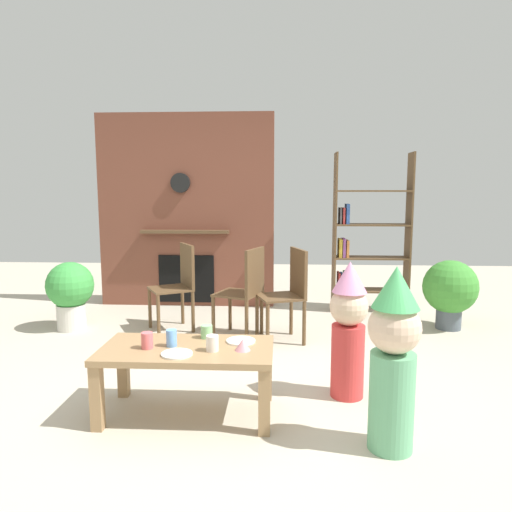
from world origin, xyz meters
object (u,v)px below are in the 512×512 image
Objects in this scene: paper_cup_center at (172,338)px; dining_chair_middle at (246,287)px; paper_cup_far_left at (212,343)px; child_with_cone_hat at (393,354)px; paper_plate_rear at (177,354)px; birthday_cake_slice at (243,345)px; paper_cup_near_left at (147,340)px; paper_cup_near_right at (207,332)px; paper_plate_front at (241,341)px; potted_plant_tall at (450,289)px; bookshelf at (365,239)px; dining_chair_right at (289,289)px; child_in_pink at (348,326)px; dining_chair_left at (179,281)px; coffee_table at (187,358)px; potted_plant_short at (70,291)px.

dining_chair_middle reaches higher than paper_cup_center.
child_with_cone_hat is (1.05, -0.29, 0.05)m from paper_cup_far_left.
birthday_cake_slice reaches higher than paper_plate_rear.
paper_cup_near_left is 0.15m from paper_cup_center.
paper_cup_far_left is (0.08, -0.26, 0.01)m from paper_cup_near_right.
paper_plate_rear is (0.21, -0.11, -0.05)m from paper_cup_near_left.
paper_plate_front and paper_plate_rear have the same top height.
potted_plant_tall reaches higher than paper_cup_far_left.
dining_chair_right is at bearing -127.14° from bookshelf.
paper_plate_front is 1.01m from child_with_cone_hat.
child_in_pink is at bearing 7.45° from paper_cup_near_right.
paper_cup_far_left is at bearing -136.27° from potted_plant_tall.
paper_cup_near_right is at bearing 79.27° from dining_chair_left.
paper_cup_center is (-0.10, 0.01, 0.13)m from coffee_table.
paper_cup_near_left is 1.94m from dining_chair_left.
bookshelf is at bearing -80.82° from child_with_cone_hat.
dining_chair_right reaches higher than coffee_table.
paper_cup_near_left reaches higher than paper_cup_far_left.
bookshelf is 3.39m from potted_plant_short.
paper_cup_center reaches higher than birthday_cake_slice.
dining_chair_left is at bearing -62.28° from child_in_pink.
paper_plate_rear is at bearing 6.77° from child_with_cone_hat.
dining_chair_left reaches higher than paper_cup_far_left.
potted_plant_short is (-1.60, 1.82, 0.04)m from coffee_table.
potted_plant_tall is at bearing 154.22° from dining_chair_left.
dining_chair_left reaches higher than paper_cup_center.
child_with_cone_hat reaches higher than potted_plant_tall.
child_in_pink is at bearing 27.24° from birthday_cake_slice.
coffee_table is at bearing 173.31° from birthday_cake_slice.
paper_plate_front is at bearing 57.88° from dining_chair_right.
dining_chair_left is (-0.80, 1.77, 0.05)m from paper_plate_front.
dining_chair_right reaches higher than paper_cup_near_left.
paper_cup_center is 1.22m from child_in_pink.
child_in_pink is 3.06m from potted_plant_short.
paper_cup_near_left is at bearing 152.95° from paper_plate_rear.
potted_plant_short reaches higher than paper_cup_center.
paper_cup_far_left is at bearing 0.59° from child_with_cone_hat.
potted_plant_short is at bearing -25.43° from dining_chair_left.
paper_cup_near_right is 0.99m from child_in_pink.
paper_cup_near_right is 0.89× the size of birthday_cake_slice.
potted_plant_tall is 1.02× the size of potted_plant_short.
dining_chair_middle is (-1.35, -1.17, -0.37)m from bookshelf.
potted_plant_short reaches higher than coffee_table.
paper_cup_near_left is 0.12× the size of dining_chair_middle.
coffee_table is 1.54× the size of potted_plant_short.
paper_cup_near_left is at bearing 41.20° from dining_chair_right.
bookshelf is 2.11× the size of dining_chair_middle.
paper_plate_rear is at bearing -110.83° from paper_cup_near_right.
paper_cup_near_left is 0.11× the size of child_in_pink.
dining_chair_left is (-2.08, -0.90, -0.37)m from bookshelf.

